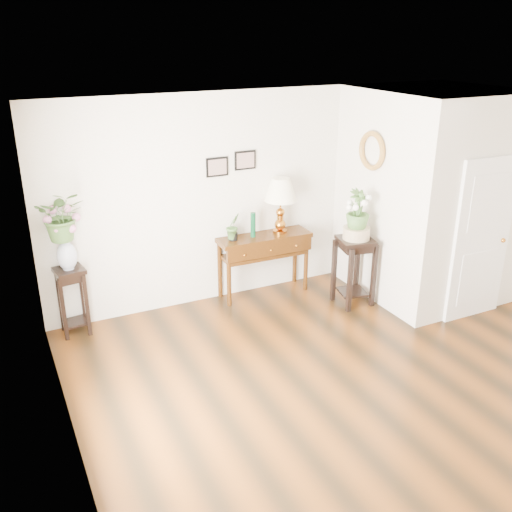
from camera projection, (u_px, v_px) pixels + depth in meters
floor at (377, 386)px, 6.02m from camera, size 6.00×5.50×0.02m
ceiling at (402, 116)px, 4.98m from camera, size 6.00×5.50×0.02m
wall_back at (261, 194)px, 7.80m from camera, size 6.00×0.02×2.80m
wall_left at (67, 330)px, 4.28m from camera, size 0.02×5.50×2.80m
partition at (429, 194)px, 7.84m from camera, size 1.80×1.95×2.80m
door at (481, 240)px, 7.13m from camera, size 0.90×0.05×2.10m
art_print_left at (217, 167)px, 7.35m from camera, size 0.30×0.02×0.25m
art_print_right at (245, 160)px, 7.49m from camera, size 0.30×0.02×0.25m
wall_ornament at (372, 151)px, 7.32m from camera, size 0.07×0.51×0.51m
console_table at (263, 264)px, 7.98m from camera, size 1.32×0.46×0.88m
table_lamp at (280, 208)px, 7.79m from camera, size 0.55×0.55×0.78m
green_vase at (253, 225)px, 7.69m from camera, size 0.07×0.07×0.34m
potted_plant at (233, 228)px, 7.57m from camera, size 0.23×0.20×0.35m
plant_stand_a at (73, 301)px, 6.93m from camera, size 0.37×0.37×0.86m
porcelain_vase at (66, 251)px, 6.68m from camera, size 0.27×0.27×0.41m
lily_arrangement at (61, 212)px, 6.51m from camera, size 0.63×0.58×0.60m
plant_stand_b at (354, 271)px, 7.68m from camera, size 0.53×0.53×0.94m
ceramic_bowl at (356, 233)px, 7.47m from camera, size 0.40×0.40×0.16m
narcissus at (358, 210)px, 7.36m from camera, size 0.39×0.39×0.54m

